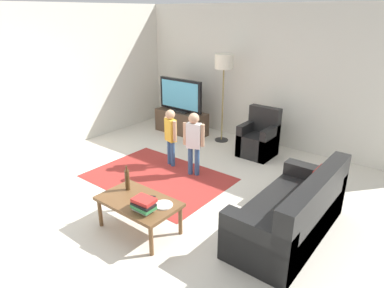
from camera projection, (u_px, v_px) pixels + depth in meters
ground at (167, 197)px, 5.02m from camera, size 7.80×7.80×0.00m
wall_back at (268, 76)px, 6.71m from camera, size 6.00×0.12×2.70m
wall_left at (44, 81)px, 6.27m from camera, size 0.12×6.00×2.70m
area_rug at (158, 178)px, 5.58m from camera, size 2.20×1.60×0.01m
tv_stand at (181, 122)px, 7.56m from camera, size 1.20×0.44×0.50m
tv at (180, 96)px, 7.33m from camera, size 1.10×0.28×0.71m
couch at (295, 215)px, 4.04m from camera, size 0.80×1.80×0.86m
armchair at (259, 140)px, 6.39m from camera, size 0.60×0.60×0.90m
floor_lamp at (224, 66)px, 6.63m from camera, size 0.36×0.36×1.78m
child_near_tv at (171, 132)px, 5.84m from camera, size 0.33×0.18×1.01m
child_center at (194, 138)px, 5.47m from camera, size 0.34×0.20×1.07m
coffee_table at (139, 204)px, 4.13m from camera, size 1.00×0.60×0.42m
book_stack at (144, 205)px, 3.88m from camera, size 0.28×0.21×0.15m
bottle at (127, 180)px, 4.31m from camera, size 0.06×0.06×0.33m
tv_remote at (148, 197)px, 4.17m from camera, size 0.17×0.12×0.02m
plate at (163, 205)px, 4.00m from camera, size 0.22×0.22×0.02m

